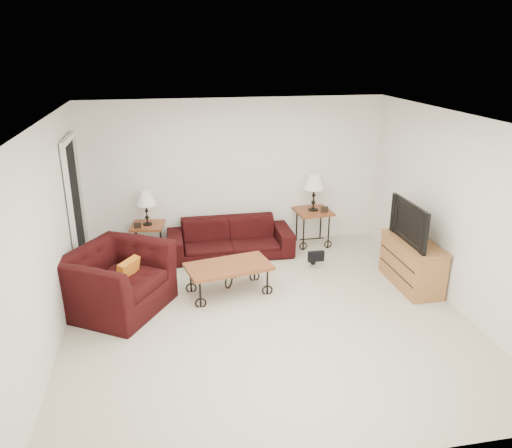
{
  "coord_description": "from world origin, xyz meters",
  "views": [
    {
      "loc": [
        -1.18,
        -5.51,
        3.3
      ],
      "look_at": [
        0.0,
        0.7,
        1.0
      ],
      "focal_mm": 34.84,
      "sensor_mm": 36.0,
      "label": 1
    }
  ],
  "objects_px": {
    "lamp_right": "(314,192)",
    "armchair": "(117,280)",
    "sofa": "(230,238)",
    "side_table_left": "(149,241)",
    "tv_stand": "(412,263)",
    "backpack": "(314,250)",
    "lamp_left": "(146,208)",
    "television": "(415,222)",
    "side_table_right": "(312,227)",
    "coffee_table": "(229,279)"
  },
  "relations": [
    {
      "from": "lamp_right",
      "to": "armchair",
      "type": "xyz_separation_m",
      "value": [
        -3.15,
        -1.67,
        -0.54
      ]
    },
    {
      "from": "sofa",
      "to": "lamp_right",
      "type": "distance_m",
      "value": 1.61
    },
    {
      "from": "side_table_left",
      "to": "armchair",
      "type": "xyz_separation_m",
      "value": [
        -0.38,
        -1.67,
        0.13
      ]
    },
    {
      "from": "tv_stand",
      "to": "backpack",
      "type": "xyz_separation_m",
      "value": [
        -1.18,
        0.92,
        -0.09
      ]
    },
    {
      "from": "side_table_left",
      "to": "tv_stand",
      "type": "height_order",
      "value": "tv_stand"
    },
    {
      "from": "lamp_left",
      "to": "television",
      "type": "bearing_deg",
      "value": -25.29
    },
    {
      "from": "side_table_left",
      "to": "lamp_right",
      "type": "height_order",
      "value": "lamp_right"
    },
    {
      "from": "side_table_left",
      "to": "lamp_left",
      "type": "xyz_separation_m",
      "value": [
        0.0,
        0.0,
        0.56
      ]
    },
    {
      "from": "lamp_right",
      "to": "television",
      "type": "bearing_deg",
      "value": -61.96
    },
    {
      "from": "side_table_right",
      "to": "coffee_table",
      "type": "distance_m",
      "value": 2.25
    },
    {
      "from": "lamp_left",
      "to": "tv_stand",
      "type": "height_order",
      "value": "lamp_left"
    },
    {
      "from": "backpack",
      "to": "side_table_right",
      "type": "bearing_deg",
      "value": 58.24
    },
    {
      "from": "side_table_right",
      "to": "backpack",
      "type": "bearing_deg",
      "value": -105.43
    },
    {
      "from": "television",
      "to": "backpack",
      "type": "xyz_separation_m",
      "value": [
        -1.16,
        0.92,
        -0.72
      ]
    },
    {
      "from": "lamp_left",
      "to": "backpack",
      "type": "relative_size",
      "value": 1.11
    },
    {
      "from": "coffee_table",
      "to": "lamp_right",
      "type": "bearing_deg",
      "value": 42.31
    },
    {
      "from": "side_table_left",
      "to": "tv_stand",
      "type": "xyz_separation_m",
      "value": [
        3.73,
        -1.75,
        0.06
      ]
    },
    {
      "from": "coffee_table",
      "to": "tv_stand",
      "type": "xyz_separation_m",
      "value": [
        2.62,
        -0.23,
        0.12
      ]
    },
    {
      "from": "sofa",
      "to": "backpack",
      "type": "distance_m",
      "value": 1.39
    },
    {
      "from": "lamp_right",
      "to": "side_table_right",
      "type": "bearing_deg",
      "value": 0.0
    },
    {
      "from": "lamp_left",
      "to": "armchair",
      "type": "relative_size",
      "value": 0.44
    },
    {
      "from": "side_table_left",
      "to": "armchair",
      "type": "bearing_deg",
      "value": -102.76
    },
    {
      "from": "side_table_left",
      "to": "tv_stand",
      "type": "relative_size",
      "value": 0.5
    },
    {
      "from": "side_table_left",
      "to": "backpack",
      "type": "distance_m",
      "value": 2.68
    },
    {
      "from": "sofa",
      "to": "side_table_left",
      "type": "distance_m",
      "value": 1.33
    },
    {
      "from": "sofa",
      "to": "lamp_left",
      "type": "xyz_separation_m",
      "value": [
        -1.31,
        0.18,
        0.54
      ]
    },
    {
      "from": "side_table_right",
      "to": "lamp_left",
      "type": "bearing_deg",
      "value": 180.0
    },
    {
      "from": "lamp_left",
      "to": "coffee_table",
      "type": "relative_size",
      "value": 0.49
    },
    {
      "from": "tv_stand",
      "to": "side_table_left",
      "type": "bearing_deg",
      "value": 154.83
    },
    {
      "from": "coffee_table",
      "to": "television",
      "type": "relative_size",
      "value": 1.14
    },
    {
      "from": "side_table_right",
      "to": "backpack",
      "type": "relative_size",
      "value": 1.26
    },
    {
      "from": "sofa",
      "to": "tv_stand",
      "type": "relative_size",
      "value": 1.8
    },
    {
      "from": "lamp_right",
      "to": "armchair",
      "type": "bearing_deg",
      "value": -152.04
    },
    {
      "from": "lamp_left",
      "to": "lamp_right",
      "type": "xyz_separation_m",
      "value": [
        2.77,
        0.0,
        0.11
      ]
    },
    {
      "from": "lamp_left",
      "to": "tv_stand",
      "type": "xyz_separation_m",
      "value": [
        3.73,
        -1.75,
        -0.5
      ]
    },
    {
      "from": "lamp_left",
      "to": "television",
      "type": "relative_size",
      "value": 0.55
    },
    {
      "from": "lamp_right",
      "to": "television",
      "type": "distance_m",
      "value": 1.98
    },
    {
      "from": "side_table_right",
      "to": "lamp_right",
      "type": "relative_size",
      "value": 1.0
    },
    {
      "from": "tv_stand",
      "to": "television",
      "type": "distance_m",
      "value": 0.63
    },
    {
      "from": "lamp_left",
      "to": "lamp_right",
      "type": "distance_m",
      "value": 2.78
    },
    {
      "from": "side_table_right",
      "to": "backpack",
      "type": "distance_m",
      "value": 0.86
    },
    {
      "from": "sofa",
      "to": "side_table_right",
      "type": "bearing_deg",
      "value": 7.03
    },
    {
      "from": "coffee_table",
      "to": "armchair",
      "type": "xyz_separation_m",
      "value": [
        -1.49,
        -0.16,
        0.2
      ]
    },
    {
      "from": "sofa",
      "to": "coffee_table",
      "type": "height_order",
      "value": "sofa"
    },
    {
      "from": "side_table_left",
      "to": "television",
      "type": "distance_m",
      "value": 4.16
    },
    {
      "from": "backpack",
      "to": "coffee_table",
      "type": "bearing_deg",
      "value": -170.76
    },
    {
      "from": "sofa",
      "to": "backpack",
      "type": "xyz_separation_m",
      "value": [
        1.23,
        -0.65,
        -0.05
      ]
    },
    {
      "from": "sofa",
      "to": "side_table_right",
      "type": "distance_m",
      "value": 1.47
    },
    {
      "from": "television",
      "to": "side_table_right",
      "type": "bearing_deg",
      "value": -151.96
    },
    {
      "from": "side_table_right",
      "to": "coffee_table",
      "type": "xyz_separation_m",
      "value": [
        -1.67,
        -1.52,
        -0.1
      ]
    }
  ]
}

